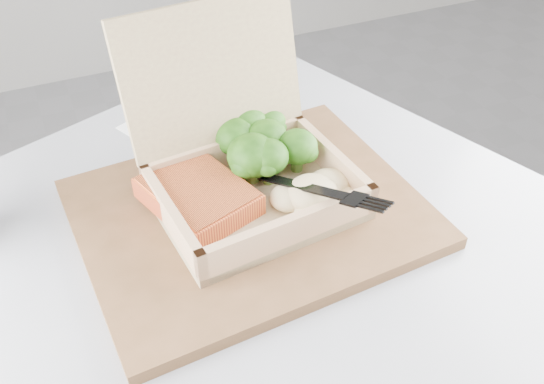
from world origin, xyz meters
name	(u,v)px	position (x,y,z in m)	size (l,w,h in m)	color
cafe_table	(253,364)	(-0.59, 0.24, 0.52)	(0.91, 0.91, 0.70)	black
serving_tray	(250,213)	(-0.56, 0.31, 0.70)	(0.36, 0.29, 0.02)	brown
takeout_container	(242,156)	(-0.56, 0.34, 0.76)	(0.23, 0.22, 0.19)	tan
salmon_fillet	(198,196)	(-0.62, 0.32, 0.73)	(0.09, 0.12, 0.02)	orange
broccoli_pile	(267,145)	(-0.52, 0.36, 0.74)	(0.13, 0.13, 0.05)	#34751A
mashed_potatoes	(313,193)	(-0.50, 0.27, 0.74)	(0.09, 0.08, 0.03)	#D3B888
plastic_fork	(285,177)	(-0.53, 0.30, 0.75)	(0.09, 0.16, 0.04)	black
receipt	(168,135)	(-0.61, 0.50, 0.70)	(0.07, 0.13, 0.00)	white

